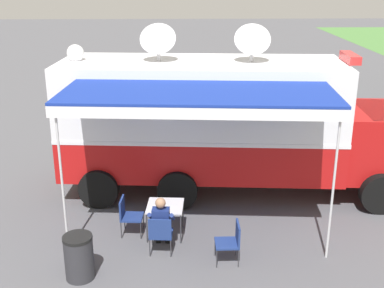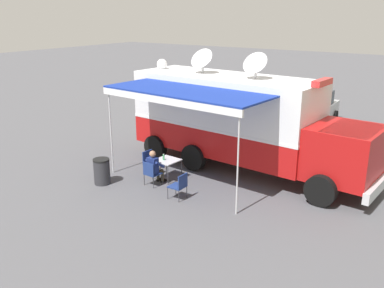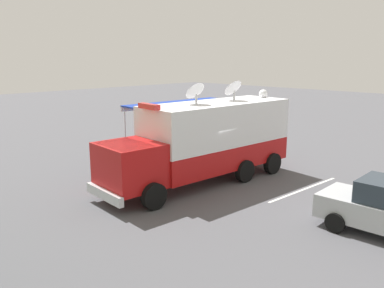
{
  "view_description": "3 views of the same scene",
  "coord_description": "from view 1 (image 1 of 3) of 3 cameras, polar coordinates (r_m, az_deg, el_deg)",
  "views": [
    {
      "loc": [
        12.36,
        -0.57,
        5.66
      ],
      "look_at": [
        -0.0,
        -0.23,
        1.28
      ],
      "focal_mm": 45.95,
      "sensor_mm": 36.0,
      "label": 1
    },
    {
      "loc": [
        13.68,
        7.79,
        5.79
      ],
      "look_at": [
        2.29,
        0.04,
        1.43
      ],
      "focal_mm": 39.41,
      "sensor_mm": 36.0,
      "label": 2
    },
    {
      "loc": [
        -11.59,
        13.39,
        5.49
      ],
      "look_at": [
        1.74,
        -0.16,
        1.31
      ],
      "focal_mm": 37.3,
      "sensor_mm": 36.0,
      "label": 3
    }
  ],
  "objects": [
    {
      "name": "ground_plane",
      "position": [
        13.61,
        0.99,
        -5.1
      ],
      "size": [
        100.0,
        100.0,
        0.0
      ],
      "primitive_type": "plane",
      "color": "#515156"
    },
    {
      "name": "lot_stripe",
      "position": [
        17.07,
        -4.15,
        0.09
      ],
      "size": [
        0.47,
        4.8,
        0.01
      ],
      "primitive_type": "cube",
      "rotation": [
        0.0,
        0.0,
        -0.07
      ],
      "color": "silver",
      "rests_on": "ground"
    },
    {
      "name": "command_truck",
      "position": [
        12.89,
        4.37,
        2.69
      ],
      "size": [
        5.27,
        9.64,
        4.53
      ],
      "color": "#B71414",
      "rests_on": "ground"
    },
    {
      "name": "folding_table",
      "position": [
        11.05,
        -3.14,
        -7.39
      ],
      "size": [
        0.86,
        0.86,
        0.73
      ],
      "color": "silver",
      "rests_on": "ground"
    },
    {
      "name": "water_bottle",
      "position": [
        10.91,
        -3.63,
        -6.8
      ],
      "size": [
        0.07,
        0.07,
        0.22
      ],
      "color": "#3F9959",
      "rests_on": "folding_table"
    },
    {
      "name": "folding_chair_at_table",
      "position": [
        10.42,
        -3.67,
        -10.16
      ],
      "size": [
        0.51,
        0.51,
        0.87
      ],
      "color": "navy",
      "rests_on": "ground"
    },
    {
      "name": "folding_chair_beside_table",
      "position": [
        11.23,
        -7.49,
        -7.97
      ],
      "size": [
        0.51,
        0.51,
        0.87
      ],
      "color": "navy",
      "rests_on": "ground"
    },
    {
      "name": "folding_chair_spare_by_truck",
      "position": [
        10.18,
        4.65,
        -10.96
      ],
      "size": [
        0.48,
        0.48,
        0.87
      ],
      "color": "navy",
      "rests_on": "ground"
    },
    {
      "name": "seated_responder",
      "position": [
        10.52,
        -3.58,
        -9.0
      ],
      "size": [
        0.68,
        0.58,
        1.25
      ],
      "color": "navy",
      "rests_on": "ground"
    },
    {
      "name": "trash_bin",
      "position": [
        9.94,
        -12.98,
        -12.67
      ],
      "size": [
        0.57,
        0.57,
        0.91
      ],
      "color": "#2D2D33",
      "rests_on": "ground"
    },
    {
      "name": "car_behind_truck",
      "position": [
        20.81,
        2.27,
        6.21
      ],
      "size": [
        4.25,
        2.11,
        1.76
      ],
      "color": "#B2B5BA",
      "rests_on": "ground"
    }
  ]
}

